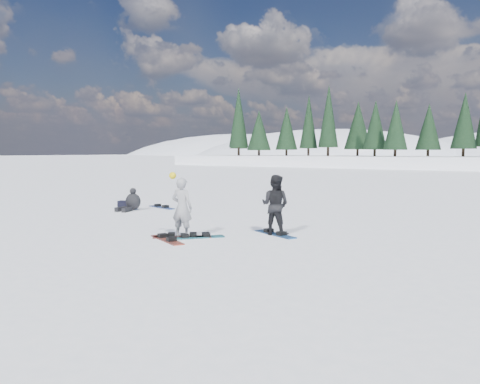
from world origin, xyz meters
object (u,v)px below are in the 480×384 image
object	(u,v)px
seated_rider	(132,202)
snowboard_loose_c	(162,207)
snowboard_loose_b	(167,240)
snowboarder_woman	(182,207)
gear_bag	(124,205)
snowboard_loose_a	(195,237)
snowboarder_man	(275,205)

from	to	relation	value
seated_rider	snowboard_loose_c	distance (m)	1.30
snowboard_loose_b	snowboarder_woman	bearing A→B (deg)	107.22
snowboard_loose_b	snowboard_loose_c	bearing A→B (deg)	158.58
gear_bag	snowboard_loose_b	distance (m)	7.08
snowboard_loose_b	snowboard_loose_a	bearing A→B (deg)	83.47
snowboarder_woman	snowboard_loose_c	size ratio (longest dim) A/B	1.13
snowboard_loose_b	snowboarder_man	bearing A→B (deg)	73.96
seated_rider	snowboard_loose_c	world-z (taller)	seated_rider
seated_rider	snowboard_loose_a	bearing A→B (deg)	-40.51
snowboarder_woman	gear_bag	bearing A→B (deg)	-42.08
gear_bag	snowboard_loose_c	bearing A→B (deg)	41.64
snowboarder_man	seated_rider	xyz separation A→B (m)	(-7.03, 1.54, -0.48)
snowboard_loose_c	snowboard_loose_b	xyz separation A→B (m)	(4.78, -4.94, 0.00)
snowboard_loose_c	snowboard_loose_a	bearing A→B (deg)	-24.91
snowboarder_woman	snowboard_loose_a	size ratio (longest dim) A/B	1.13
snowboarder_woman	seated_rider	distance (m)	6.15
seated_rider	snowboarder_woman	bearing A→B (deg)	-43.15
snowboarder_man	snowboarder_woman	bearing A→B (deg)	36.71
gear_bag	snowboard_loose_a	size ratio (longest dim) A/B	0.30
snowboard_loose_c	seated_rider	bearing A→B (deg)	-92.36
gear_bag	snowboard_loose_a	distance (m)	7.08
snowboarder_woman	snowboarder_man	xyz separation A→B (m)	(1.81, 1.68, 0.01)
snowboarder_woman	snowboarder_man	bearing A→B (deg)	-148.72
seated_rider	snowboard_loose_c	size ratio (longest dim) A/B	0.70
snowboarder_man	snowboard_loose_c	bearing A→B (deg)	-28.64
gear_bag	snowboard_loose_b	bearing A→B (deg)	-34.26
snowboarder_woman	seated_rider	bearing A→B (deg)	-43.35
snowboarder_man	snowboard_loose_a	bearing A→B (deg)	39.88
gear_bag	snowboard_loose_c	distance (m)	1.44
seated_rider	snowboard_loose_b	distance (m)	6.37
seated_rider	snowboard_loose_a	size ratio (longest dim) A/B	0.70
snowboarder_woman	snowboard_loose_b	distance (m)	0.93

